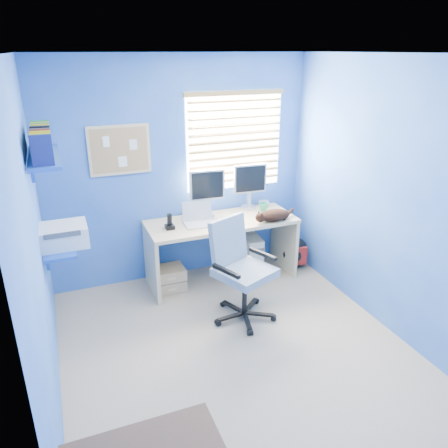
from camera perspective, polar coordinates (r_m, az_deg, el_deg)
name	(u,v)px	position (r m, az deg, el deg)	size (l,w,h in m)	color
floor	(235,348)	(4.13, 1.45, -15.85)	(3.00, 3.20, 0.00)	tan
ceiling	(238,53)	(3.27, 1.89, 21.42)	(3.00, 3.20, 0.00)	white
wall_back	(180,172)	(4.94, -5.72, 6.81)	(3.00, 0.01, 2.50)	blue
wall_front	(366,331)	(2.29, 18.00, -13.13)	(3.00, 0.01, 2.50)	blue
wall_left	(36,249)	(3.26, -23.39, -3.04)	(0.01, 3.20, 2.50)	blue
wall_right	(386,198)	(4.29, 20.40, 3.19)	(0.01, 3.20, 2.50)	blue
desk	(221,250)	(5.05, -0.33, -3.41)	(1.68, 0.65, 0.74)	tan
laptop	(200,215)	(4.74, -3.19, 1.16)	(0.33, 0.26, 0.22)	silver
monitor_left	(207,193)	(4.95, -2.27, 4.04)	(0.40, 0.12, 0.54)	silver
monitor_right	(249,186)	(5.21, 3.31, 4.92)	(0.40, 0.12, 0.54)	silver
phone	(169,221)	(4.68, -7.13, 0.37)	(0.09, 0.11, 0.17)	black
mug	(263,207)	(5.18, 5.18, 2.20)	(0.10, 0.09, 0.10)	#1F8258
cd_spindle	(264,204)	(5.33, 5.21, 2.61)	(0.13, 0.13, 0.07)	silver
cat	(274,215)	(4.90, 6.56, 1.16)	(0.37, 0.19, 0.13)	black
tower_pc	(250,253)	(5.33, 3.44, -3.74)	(0.19, 0.44, 0.45)	beige
drawer_boxes	(169,278)	(4.98, -7.23, -7.03)	(0.35, 0.28, 0.27)	tan
yellow_book	(246,269)	(5.16, 2.93, -5.93)	(0.03, 0.17, 0.24)	yellow
backpack	(295,253)	(5.47, 9.31, -3.71)	(0.33, 0.25, 0.38)	black
office_chair	(241,283)	(4.35, 2.21, -7.68)	(0.78, 0.78, 1.02)	black
window_blinds	(235,141)	(5.06, 1.46, 10.75)	(1.15, 0.05, 1.10)	white
corkboard	(120,150)	(4.72, -13.48, 9.37)	(0.64, 0.02, 0.52)	tan
wall_shelves	(51,191)	(3.90, -21.61, 4.07)	(0.42, 0.90, 1.05)	#1F4EB5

